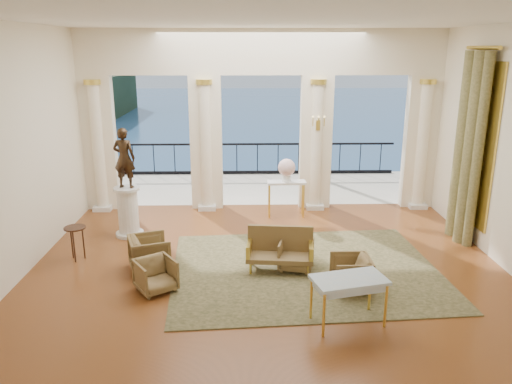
{
  "coord_description": "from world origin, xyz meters",
  "views": [
    {
      "loc": [
        -0.42,
        -8.73,
        4.06
      ],
      "look_at": [
        -0.2,
        0.6,
        1.34
      ],
      "focal_mm": 35.0,
      "sensor_mm": 36.0,
      "label": 1
    }
  ],
  "objects_px": {
    "armchair_c": "(351,271)",
    "console_table": "(286,187)",
    "side_table": "(75,232)",
    "armchair_b": "(296,254)",
    "statue": "(124,158)",
    "armchair_d": "(150,251)",
    "game_table": "(349,283)",
    "settee": "(280,249)",
    "pedestal": "(128,213)",
    "armchair_a": "(156,274)"
  },
  "relations": [
    {
      "from": "armchair_c",
      "to": "console_table",
      "type": "height_order",
      "value": "console_table"
    },
    {
      "from": "console_table",
      "to": "side_table",
      "type": "xyz_separation_m",
      "value": [
        -4.35,
        -2.55,
        -0.16
      ]
    },
    {
      "from": "armchair_b",
      "to": "statue",
      "type": "bearing_deg",
      "value": 165.55
    },
    {
      "from": "armchair_d",
      "to": "console_table",
      "type": "xyz_separation_m",
      "value": [
        2.82,
        3.04,
        0.38
      ]
    },
    {
      "from": "armchair_d",
      "to": "game_table",
      "type": "height_order",
      "value": "game_table"
    },
    {
      "from": "armchair_b",
      "to": "settee",
      "type": "height_order",
      "value": "settee"
    },
    {
      "from": "armchair_b",
      "to": "armchair_d",
      "type": "xyz_separation_m",
      "value": [
        -2.76,
        0.06,
        0.05
      ]
    },
    {
      "from": "armchair_b",
      "to": "settee",
      "type": "bearing_deg",
      "value": -168.63
    },
    {
      "from": "settee",
      "to": "pedestal",
      "type": "bearing_deg",
      "value": 156.23
    },
    {
      "from": "armchair_c",
      "to": "game_table",
      "type": "relative_size",
      "value": 0.55
    },
    {
      "from": "settee",
      "to": "game_table",
      "type": "relative_size",
      "value": 1.07
    },
    {
      "from": "armchair_b",
      "to": "settee",
      "type": "xyz_separation_m",
      "value": [
        -0.3,
        0.01,
        0.09
      ]
    },
    {
      "from": "game_table",
      "to": "pedestal",
      "type": "relative_size",
      "value": 1.08
    },
    {
      "from": "armchair_b",
      "to": "pedestal",
      "type": "distance_m",
      "value": 4.01
    },
    {
      "from": "settee",
      "to": "side_table",
      "type": "bearing_deg",
      "value": 178.16
    },
    {
      "from": "armchair_d",
      "to": "armchair_a",
      "type": "bearing_deg",
      "value": 177.66
    },
    {
      "from": "armchair_c",
      "to": "game_table",
      "type": "bearing_deg",
      "value": -14.48
    },
    {
      "from": "armchair_c",
      "to": "side_table",
      "type": "xyz_separation_m",
      "value": [
        -5.16,
        1.37,
        0.26
      ]
    },
    {
      "from": "armchair_a",
      "to": "statue",
      "type": "relative_size",
      "value": 0.48
    },
    {
      "from": "game_table",
      "to": "side_table",
      "type": "relative_size",
      "value": 1.76
    },
    {
      "from": "side_table",
      "to": "pedestal",
      "type": "bearing_deg",
      "value": 60.39
    },
    {
      "from": "game_table",
      "to": "statue",
      "type": "xyz_separation_m",
      "value": [
        -4.14,
        3.79,
        1.1
      ]
    },
    {
      "from": "side_table",
      "to": "armchair_d",
      "type": "bearing_deg",
      "value": -17.67
    },
    {
      "from": "armchair_c",
      "to": "armchair_a",
      "type": "bearing_deg",
      "value": -90.73
    },
    {
      "from": "armchair_b",
      "to": "armchair_c",
      "type": "bearing_deg",
      "value": -30.17
    },
    {
      "from": "console_table",
      "to": "armchair_b",
      "type": "bearing_deg",
      "value": -93.16
    },
    {
      "from": "armchair_d",
      "to": "side_table",
      "type": "relative_size",
      "value": 1.07
    },
    {
      "from": "armchair_b",
      "to": "side_table",
      "type": "xyz_separation_m",
      "value": [
        -4.29,
        0.55,
        0.27
      ]
    },
    {
      "from": "pedestal",
      "to": "side_table",
      "type": "xyz_separation_m",
      "value": [
        -0.74,
        -1.3,
        0.05
      ]
    },
    {
      "from": "armchair_a",
      "to": "console_table",
      "type": "relative_size",
      "value": 0.66
    },
    {
      "from": "armchair_c",
      "to": "side_table",
      "type": "relative_size",
      "value": 0.97
    },
    {
      "from": "pedestal",
      "to": "armchair_a",
      "type": "bearing_deg",
      "value": -68.57
    },
    {
      "from": "armchair_a",
      "to": "statue",
      "type": "distance_m",
      "value": 3.21
    },
    {
      "from": "side_table",
      "to": "console_table",
      "type": "bearing_deg",
      "value": 30.43
    },
    {
      "from": "settee",
      "to": "game_table",
      "type": "bearing_deg",
      "value": -59.44
    },
    {
      "from": "armchair_b",
      "to": "game_table",
      "type": "relative_size",
      "value": 0.53
    },
    {
      "from": "armchair_d",
      "to": "game_table",
      "type": "bearing_deg",
      "value": -139.8
    },
    {
      "from": "armchair_d",
      "to": "statue",
      "type": "xyz_separation_m",
      "value": [
        -0.78,
        1.79,
        1.41
      ]
    },
    {
      "from": "console_table",
      "to": "statue",
      "type": "bearing_deg",
      "value": -162.92
    },
    {
      "from": "armchair_a",
      "to": "armchair_d",
      "type": "bearing_deg",
      "value": 73.39
    },
    {
      "from": "armchair_d",
      "to": "settee",
      "type": "distance_m",
      "value": 2.46
    },
    {
      "from": "armchair_a",
      "to": "side_table",
      "type": "height_order",
      "value": "side_table"
    },
    {
      "from": "settee",
      "to": "game_table",
      "type": "distance_m",
      "value": 2.16
    },
    {
      "from": "pedestal",
      "to": "side_table",
      "type": "height_order",
      "value": "pedestal"
    },
    {
      "from": "armchair_c",
      "to": "settee",
      "type": "distance_m",
      "value": 1.44
    },
    {
      "from": "armchair_d",
      "to": "console_table",
      "type": "bearing_deg",
      "value": -61.87
    },
    {
      "from": "statue",
      "to": "console_table",
      "type": "height_order",
      "value": "statue"
    },
    {
      "from": "armchair_d",
      "to": "console_table",
      "type": "height_order",
      "value": "console_table"
    },
    {
      "from": "armchair_d",
      "to": "game_table",
      "type": "relative_size",
      "value": 0.61
    },
    {
      "from": "settee",
      "to": "statue",
      "type": "bearing_deg",
      "value": 156.23
    }
  ]
}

